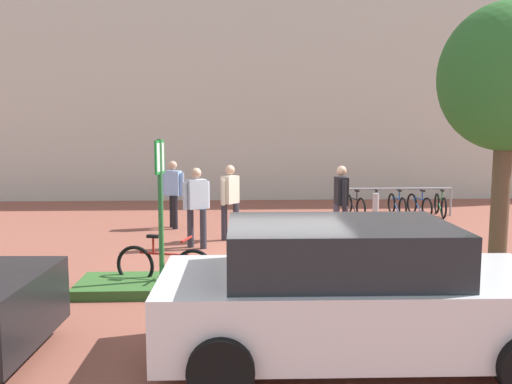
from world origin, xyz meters
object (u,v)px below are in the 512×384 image
object	(u,v)px
tree_sidewalk	(507,79)
bollard_steel	(375,211)
bike_rack_cluster	(397,204)
bike_at_sign	(164,266)
person_shirt_blue	(196,202)
person_casual_tan	(230,197)
parking_sign_post	(160,192)
person_shirt_white	(173,190)
person_suited_navy	(341,199)
car_white_hatch	(352,293)

from	to	relation	value
tree_sidewalk	bollard_steel	bearing A→B (deg)	97.06
bike_rack_cluster	tree_sidewalk	bearing A→B (deg)	-94.27
tree_sidewalk	bike_rack_cluster	bearing A→B (deg)	85.73
bike_at_sign	person_shirt_blue	world-z (taller)	person_shirt_blue
bollard_steel	person_casual_tan	size ratio (longest dim) A/B	0.52
parking_sign_post	bike_rack_cluster	xyz separation A→B (m)	(5.89, 6.87, -1.22)
person_shirt_white	person_shirt_blue	xyz separation A→B (m)	(0.74, -2.30, 0.00)
bike_at_sign	person_shirt_white	world-z (taller)	person_shirt_white
bike_rack_cluster	bollard_steel	xyz separation A→B (m)	(-1.14, -1.86, 0.10)
person_shirt_white	person_shirt_blue	size ratio (longest dim) A/B	1.00
bike_at_sign	person_casual_tan	world-z (taller)	person_casual_tan
person_suited_navy	person_shirt_blue	world-z (taller)	same
car_white_hatch	bike_rack_cluster	bearing A→B (deg)	70.03
person_shirt_blue	car_white_hatch	xyz separation A→B (m)	(2.08, -5.63, -0.23)
tree_sidewalk	person_shirt_blue	world-z (taller)	tree_sidewalk
bike_rack_cluster	car_white_hatch	world-z (taller)	car_white_hatch
parking_sign_post	bike_at_sign	size ratio (longest dim) A/B	1.47
bollard_steel	person_suited_navy	world-z (taller)	person_suited_navy
bike_rack_cluster	person_shirt_white	world-z (taller)	person_shirt_white
tree_sidewalk	person_shirt_white	xyz separation A→B (m)	(-5.76, 5.33, -2.32)
tree_sidewalk	car_white_hatch	bearing A→B (deg)	-138.54
bike_at_sign	person_casual_tan	distance (m)	3.81
parking_sign_post	person_casual_tan	world-z (taller)	parking_sign_post
person_suited_navy	person_shirt_white	distance (m)	4.35
bike_rack_cluster	bollard_steel	world-z (taller)	bollard_steel
person_casual_tan	person_suited_navy	bearing A→B (deg)	-8.22
bike_at_sign	person_shirt_blue	xyz separation A→B (m)	(0.33, 2.83, 0.63)
person_suited_navy	person_shirt_white	bearing A→B (deg)	154.48
tree_sidewalk	person_casual_tan	bearing A→B (deg)	138.51
bike_at_sign	car_white_hatch	bearing A→B (deg)	-49.28
person_suited_navy	car_white_hatch	bearing A→B (deg)	-100.30
tree_sidewalk	bike_at_sign	world-z (taller)	tree_sidewalk
person_casual_tan	parking_sign_post	bearing A→B (deg)	-105.74
person_shirt_white	tree_sidewalk	bearing A→B (deg)	-42.75
tree_sidewalk	bollard_steel	size ratio (longest dim) A/B	4.99
tree_sidewalk	car_white_hatch	distance (m)	4.68
bike_at_sign	bollard_steel	size ratio (longest dim) A/B	1.81
bike_rack_cluster	person_shirt_white	bearing A→B (deg)	-165.77
bike_at_sign	person_shirt_blue	bearing A→B (deg)	83.31
parking_sign_post	bike_rack_cluster	world-z (taller)	parking_sign_post
tree_sidewalk	bike_rack_cluster	distance (m)	7.55
tree_sidewalk	person_shirt_blue	size ratio (longest dim) A/B	2.61
tree_sidewalk	bollard_steel	distance (m)	5.84
parking_sign_post	bike_at_sign	bearing A→B (deg)	82.53
bike_rack_cluster	person_casual_tan	distance (m)	5.78
bollard_steel	person_suited_navy	bearing A→B (deg)	-127.20
person_shirt_blue	person_suited_navy	bearing A→B (deg)	7.64
parking_sign_post	bollard_steel	distance (m)	6.99
person_casual_tan	car_white_hatch	xyz separation A→B (m)	(1.37, -6.41, -0.23)
person_suited_navy	person_casual_tan	distance (m)	2.50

